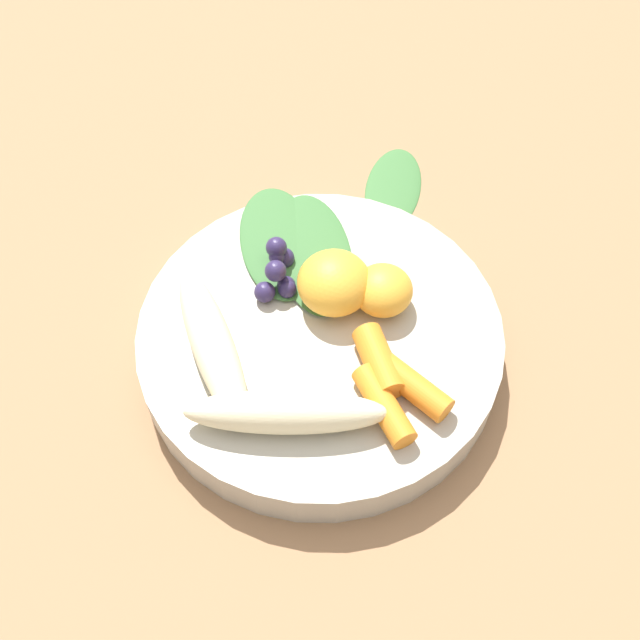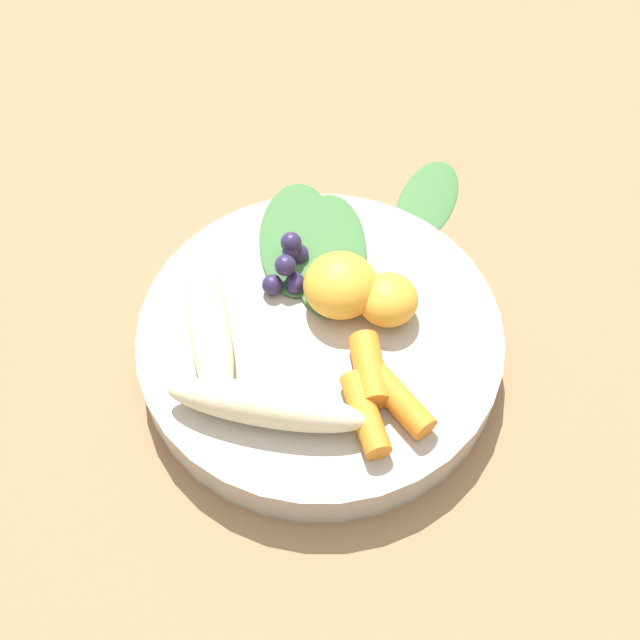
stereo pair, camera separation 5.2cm
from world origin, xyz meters
The scene contains 13 objects.
ground_plane centered at (0.00, 0.00, 0.00)m, with size 2.40×2.40×0.00m, color #99704C.
bowl centered at (0.00, 0.00, 0.02)m, with size 0.25×0.25×0.03m, color #B2AD9E.
banana_peeled_left centered at (-0.03, 0.07, 0.05)m, with size 0.13×0.03×0.03m, color beige.
banana_peeled_right centered at (0.04, 0.06, 0.05)m, with size 0.13×0.03×0.03m, color beige.
orange_segment_near centered at (0.01, -0.02, 0.05)m, with size 0.05×0.05×0.04m, color #F4A833.
orange_segment_far centered at (-0.02, -0.04, 0.05)m, with size 0.04×0.04×0.03m, color #F4A833.
carrot_front centered at (-0.07, 0.02, 0.04)m, with size 0.02×0.02×0.05m, color orange.
carrot_mid_left centered at (-0.05, 0.00, 0.04)m, with size 0.02×0.02×0.05m, color orange.
carrot_mid_right centered at (-0.08, 0.00, 0.04)m, with size 0.02×0.02×0.05m, color orange.
blueberry_pile centered at (0.04, -0.01, 0.04)m, with size 0.05×0.05×0.03m.
kale_leaf_left centered at (0.04, -0.05, 0.03)m, with size 0.11×0.05×0.01m, color #3D7038.
kale_leaf_right centered at (0.07, -0.04, 0.03)m, with size 0.11×0.06×0.01m, color #3D7038.
kale_leaf_stray centered at (0.06, -0.16, 0.00)m, with size 0.09×0.04×0.01m, color #3D7038.
Camera 2 is at (-0.23, 0.19, 0.47)m, focal length 43.97 mm.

